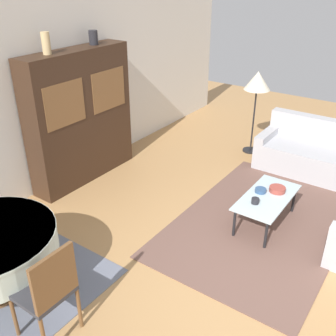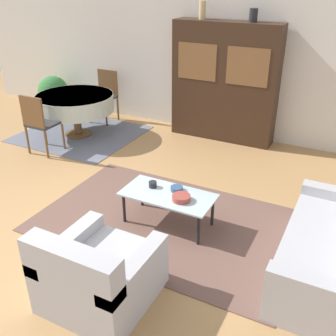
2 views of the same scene
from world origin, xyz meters
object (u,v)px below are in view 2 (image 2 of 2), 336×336
Objects in this scene: dining_table at (75,103)px; coffee_table at (168,197)px; vase_short at (253,15)px; dining_chair_near at (39,121)px; couch at (336,252)px; bowl at (181,198)px; dining_chair_far at (105,93)px; cup at (153,184)px; vase_tall at (202,10)px; display_cabinet at (224,83)px; bowl_small at (177,189)px; potted_plant at (53,92)px; armchair at (98,275)px.

coffee_table is at bearing -32.53° from dining_table.
dining_chair_near is at bearing -143.94° from vase_short.
bowl is (-1.66, 0.01, 0.14)m from couch.
dining_chair_far is 3.64m from cup.
bowl is 0.74× the size of vase_tall.
vase_tall reaches higher than display_cabinet.
dining_chair_near reaches higher than cup.
display_cabinet is 9.87× the size of vase_short.
vase_tall is (1.92, 1.11, 1.53)m from dining_table.
dining_chair_far reaches higher than couch.
bowl is 3.38m from vase_short.
display_cabinet is (-2.26, 2.95, 0.70)m from couch.
dining_table is 2.70m from vase_tall.
cup is 0.30m from bowl_small.
dining_table is at bearing 146.09° from cup.
couch is 1.62× the size of coffee_table.
cup is 0.47× the size of vase_short.
dining_chair_near is 2.66m from cup.
dining_table is 14.25× the size of cup.
cup is 3.28m from vase_short.
dining_chair_near is at bearing -133.55° from vase_tall.
bowl_small is at bearing -88.90° from vase_short.
armchair is at bearing -44.42° from potted_plant.
coffee_table is at bearing -114.63° from bowl_small.
armchair is 4.40× the size of bowl.
display_cabinet reaches higher than bowl_small.
dining_chair_near is (-4.63, 0.93, 0.27)m from couch.
cup is (0.16, -2.82, -0.56)m from display_cabinet.
vase_tall is at bearing 109.63° from bowl.
dining_table is at bearing 148.45° from bowl.
bowl is at bearing 137.42° from dining_chair_far.
armchair reaches higher than cup.
bowl is at bearing -15.25° from cup.
couch is 1.82m from bowl_small.
coffee_table is 1.10× the size of dining_chair_far.
dining_chair_far is (-2.78, 4.05, 0.27)m from armchair.
vase_tall reaches higher than armchair.
armchair is 4.53× the size of vase_short.
dining_chair_near is 2.16m from potted_plant.
dining_table reaches higher than coffee_table.
dining_chair_far reaches higher than dining_table.
dining_table is 1.39× the size of dining_chair_far.
display_cabinet is 2.03× the size of dining_chair_far.
display_cabinet is at bearing 40.38° from dining_chair_near.
armchair is 1.34m from bowl.
potted_plant is (-1.28, -0.08, -0.14)m from dining_chair_far.
dining_table is at bearing 90.00° from dining_chair_near.
vase_tall is (-0.45, 0.00, 1.14)m from display_cabinet.
dining_chair_far is at bearing 3.37° from potted_plant.
display_cabinet is 3.14m from dining_chair_near.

